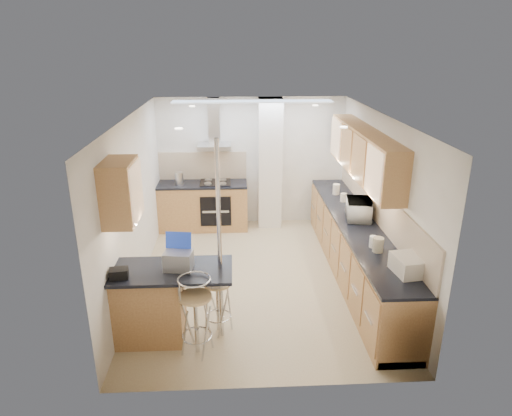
{
  "coord_description": "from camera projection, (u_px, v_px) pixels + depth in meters",
  "views": [
    {
      "loc": [
        -0.35,
        -6.3,
        3.47
      ],
      "look_at": [
        -0.02,
        0.2,
        1.09
      ],
      "focal_mm": 32.0,
      "sensor_mm": 36.0,
      "label": 1
    }
  ],
  "objects": [
    {
      "name": "jar_a",
      "position": [
        336.0,
        189.0,
        8.07
      ],
      "size": [
        0.14,
        0.14,
        0.18
      ],
      "primitive_type": "cylinder",
      "rotation": [
        0.0,
        0.0,
        0.16
      ],
      "color": "silver",
      "rests_on": "right_counter"
    },
    {
      "name": "bread_bin",
      "position": [
        409.0,
        265.0,
        5.3
      ],
      "size": [
        0.37,
        0.44,
        0.21
      ],
      "primitive_type": "cube",
      "rotation": [
        0.0,
        0.0,
        0.14
      ],
      "color": "silver",
      "rests_on": "right_counter"
    },
    {
      "name": "jar_c",
      "position": [
        378.0,
        245.0,
        5.86
      ],
      "size": [
        0.18,
        0.18,
        0.19
      ],
      "primitive_type": "cylinder",
      "rotation": [
        0.0,
        0.0,
        0.31
      ],
      "color": "#C0B89A",
      "rests_on": "right_counter"
    },
    {
      "name": "bag",
      "position": [
        119.0,
        273.0,
        5.17
      ],
      "size": [
        0.23,
        0.18,
        0.11
      ],
      "primitive_type": "cube",
      "rotation": [
        0.0,
        0.0,
        0.16
      ],
      "color": "black",
      "rests_on": "peninsula"
    },
    {
      "name": "ground",
      "position": [
        258.0,
        278.0,
        7.12
      ],
      "size": [
        4.8,
        4.8,
        0.0
      ],
      "primitive_type": "plane",
      "color": "tan",
      "rests_on": "ground"
    },
    {
      "name": "back_counter",
      "position": [
        203.0,
        206.0,
        8.88
      ],
      "size": [
        1.7,
        0.63,
        0.92
      ],
      "color": "#9F6A3F",
      "rests_on": "ground"
    },
    {
      "name": "bar_stool_near",
      "position": [
        196.0,
        316.0,
        5.26
      ],
      "size": [
        0.42,
        0.42,
        0.99
      ],
      "primitive_type": null,
      "rotation": [
        0.0,
        0.0,
        -0.04
      ],
      "color": "tan",
      "rests_on": "ground"
    },
    {
      "name": "bar_stool_end",
      "position": [
        218.0,
        299.0,
        5.69
      ],
      "size": [
        0.47,
        0.47,
        0.89
      ],
      "primitive_type": null,
      "rotation": [
        0.0,
        0.0,
        1.19
      ],
      "color": "tan",
      "rests_on": "ground"
    },
    {
      "name": "jar_d",
      "position": [
        373.0,
        242.0,
        5.98
      ],
      "size": [
        0.1,
        0.1,
        0.15
      ],
      "primitive_type": "cylinder",
      "rotation": [
        0.0,
        0.0,
        0.03
      ],
      "color": "white",
      "rests_on": "right_counter"
    },
    {
      "name": "peninsula",
      "position": [
        172.0,
        304.0,
        5.54
      ],
      "size": [
        1.47,
        0.72,
        0.94
      ],
      "color": "#9F6A3F",
      "rests_on": "ground"
    },
    {
      "name": "room_shell",
      "position": [
        278.0,
        176.0,
        6.95
      ],
      "size": [
        3.64,
        4.84,
        2.51
      ],
      "color": "silver",
      "rests_on": "ground"
    },
    {
      "name": "right_counter",
      "position": [
        355.0,
        249.0,
        7.03
      ],
      "size": [
        0.63,
        4.4,
        0.92
      ],
      "color": "#9F6A3F",
      "rests_on": "ground"
    },
    {
      "name": "jar_b",
      "position": [
        344.0,
        197.0,
        7.7
      ],
      "size": [
        0.15,
        0.15,
        0.14
      ],
      "primitive_type": "cylinder",
      "rotation": [
        0.0,
        0.0,
        -0.43
      ],
      "color": "silver",
      "rests_on": "right_counter"
    },
    {
      "name": "kettle",
      "position": [
        179.0,
        178.0,
        8.61
      ],
      "size": [
        0.16,
        0.16,
        0.24
      ],
      "primitive_type": "cylinder",
      "color": "silver",
      "rests_on": "back_counter"
    },
    {
      "name": "microwave",
      "position": [
        359.0,
        210.0,
        6.92
      ],
      "size": [
        0.45,
        0.59,
        0.3
      ],
      "primitive_type": "imported",
      "rotation": [
        0.0,
        0.0,
        1.4
      ],
      "color": "white",
      "rests_on": "right_counter"
    },
    {
      "name": "laptop",
      "position": [
        179.0,
        260.0,
        5.36
      ],
      "size": [
        0.35,
        0.28,
        0.22
      ],
      "primitive_type": "cube",
      "rotation": [
        0.0,
        0.0,
        -0.14
      ],
      "color": "#919599",
      "rests_on": "peninsula"
    }
  ]
}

